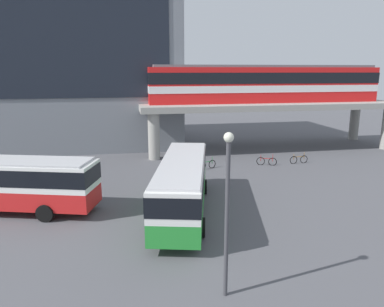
# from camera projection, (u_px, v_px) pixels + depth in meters

# --- Properties ---
(ground_plane) EXTENTS (120.00, 120.00, 0.00)m
(ground_plane) POSITION_uv_depth(u_px,v_px,m) (160.00, 178.00, 28.54)
(ground_plane) COLOR #515156
(station_building) EXTENTS (30.13, 13.50, 21.01)m
(station_building) POSITION_uv_depth(u_px,v_px,m) (38.00, 49.00, 39.41)
(station_building) COLOR slate
(station_building) RESTS_ON ground_plane
(elevated_platform) EXTENTS (27.33, 7.24, 4.99)m
(elevated_platform) POSITION_uv_depth(u_px,v_px,m) (268.00, 108.00, 38.63)
(elevated_platform) COLOR #9E9B93
(elevated_platform) RESTS_ON ground_plane
(train) EXTENTS (24.58, 2.96, 3.84)m
(train) POSITION_uv_depth(u_px,v_px,m) (265.00, 83.00, 37.96)
(train) COLOR red
(train) RESTS_ON elevated_platform
(bus_main) EXTENTS (5.11, 11.33, 3.22)m
(bus_main) POSITION_uv_depth(u_px,v_px,m) (182.00, 181.00, 21.12)
(bus_main) COLOR #268C33
(bus_main) RESTS_ON ground_plane
(bus_secondary) EXTENTS (11.31, 5.55, 3.22)m
(bus_secondary) POSITION_uv_depth(u_px,v_px,m) (3.00, 180.00, 21.37)
(bus_secondary) COLOR red
(bus_secondary) RESTS_ON ground_plane
(bicycle_red) EXTENTS (1.67, 0.75, 1.04)m
(bicycle_red) POSITION_uv_depth(u_px,v_px,m) (267.00, 161.00, 32.32)
(bicycle_red) COLOR black
(bicycle_red) RESTS_ON ground_plane
(bicycle_brown) EXTENTS (1.79, 0.18, 1.04)m
(bicycle_brown) POSITION_uv_depth(u_px,v_px,m) (299.00, 159.00, 32.97)
(bicycle_brown) COLOR black
(bicycle_brown) RESTS_ON ground_plane
(bicycle_green) EXTENTS (1.66, 0.78, 1.04)m
(bicycle_green) POSITION_uv_depth(u_px,v_px,m) (207.00, 165.00, 31.13)
(bicycle_green) COLOR black
(bicycle_green) RESTS_ON ground_plane
(lamp_post) EXTENTS (0.36, 0.36, 6.24)m
(lamp_post) POSITION_uv_depth(u_px,v_px,m) (227.00, 203.00, 12.86)
(lamp_post) COLOR #3F3F44
(lamp_post) RESTS_ON ground_plane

